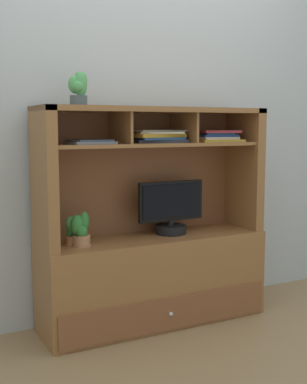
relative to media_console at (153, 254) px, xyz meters
The scene contains 10 objects.
floor_plane 0.43m from the media_console, 90.00° to the right, with size 6.00×6.00×0.02m, color #95744E.
back_wall 1.01m from the media_console, 90.00° to the left, with size 6.00×0.02×2.80m, color #B1B7BB.
media_console is the anchor object (origin of this frame).
tv_monitor 0.28m from the media_console, ahead, with size 0.43×0.19×0.32m.
potted_orchid 0.53m from the media_console, behind, with size 0.11×0.11×0.17m.
potted_fern 0.51m from the media_console, behind, with size 0.12×0.12×0.19m.
magazine_stack_left 0.80m from the media_console, behind, with size 0.25×0.21×0.02m.
magazine_stack_centre 0.83m from the media_console, ahead, with size 0.30×0.25×0.07m.
magazine_stack_right 0.71m from the media_console, ahead, with size 0.35×0.24×0.07m.
potted_succulent 1.07m from the media_console, behind, with size 0.11×0.11×0.19m.
Camera 1 is at (-1.38, -2.66, 1.19)m, focal length 47.60 mm.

